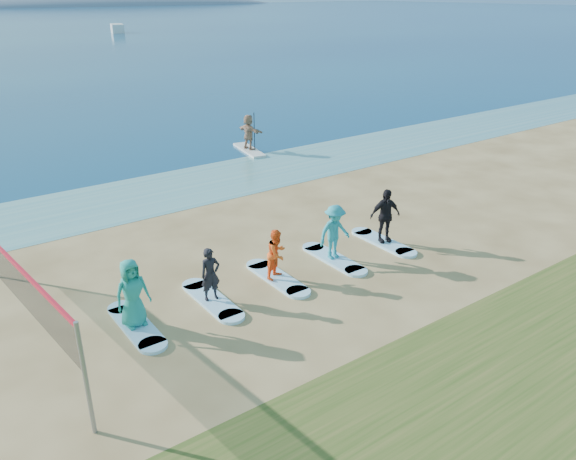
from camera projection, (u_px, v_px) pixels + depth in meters
ground at (365, 274)px, 16.90m from camera, size 600.00×600.00×0.00m
shallow_water at (201, 184)px, 24.71m from camera, size 600.00×600.00×0.00m
island_ridge at (102, 5)px, 291.26m from camera, size 220.00×56.00×18.00m
volleyball_net at (2, 266)px, 13.19m from camera, size 1.01×9.04×2.50m
paddleboard at (249, 150)px, 29.65m from camera, size 1.24×3.08×0.12m
paddleboarder at (249, 132)px, 29.27m from camera, size 0.82×1.75×1.81m
boat_offshore_b at (118, 33)px, 109.57m from camera, size 3.47×5.55×1.63m
surfboard_0 at (136, 326)px, 14.21m from camera, size 0.70×2.20×0.09m
student_0 at (132, 293)px, 13.84m from camera, size 0.92×0.63×1.80m
surfboard_1 at (212, 300)px, 15.38m from camera, size 0.70×2.20×0.09m
student_1 at (210, 274)px, 15.07m from camera, size 0.58×0.41×1.50m
surfboard_2 at (277, 278)px, 16.56m from camera, size 0.70×2.20×0.09m
student_2 at (277, 254)px, 16.24m from camera, size 0.89×0.80×1.50m
surfboard_3 at (334, 259)px, 17.73m from camera, size 0.70×2.20×0.09m
student_3 at (335, 232)px, 17.37m from camera, size 1.14×0.67×1.76m
surfboard_4 at (383, 242)px, 18.91m from camera, size 0.70×2.20×0.09m
student_4 at (385, 216)px, 18.53m from camera, size 1.16×0.74×1.83m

